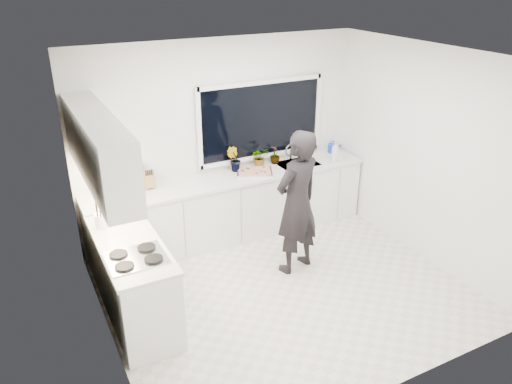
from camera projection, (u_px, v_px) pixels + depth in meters
floor at (284, 290)px, 5.92m from camera, size 4.00×3.50×0.02m
wall_back at (221, 140)px, 6.78m from camera, size 4.00×0.02×2.70m
wall_left at (96, 227)px, 4.51m from camera, size 0.02×3.50×2.70m
wall_right at (426, 156)px, 6.20m from camera, size 0.02×3.50×2.70m
ceiling at (291, 57)px, 4.80m from camera, size 4.00×3.50×0.02m
window at (261, 120)px, 6.92m from camera, size 1.80×0.02×1.00m
base_cabinets_back at (232, 208)px, 6.91m from camera, size 3.92×0.58×0.88m
base_cabinets_left at (134, 281)px, 5.32m from camera, size 0.58×1.60×0.88m
countertop_back at (232, 178)px, 6.71m from camera, size 3.94×0.62×0.04m
countertop_left at (129, 244)px, 5.13m from camera, size 0.62×1.60×0.04m
upper_cabinets at (98, 148)px, 4.96m from camera, size 0.34×2.10×0.70m
sink at (297, 167)px, 7.17m from camera, size 0.58×0.42×0.14m
faucet at (291, 152)px, 7.26m from camera, size 0.03×0.03×0.22m
stovetop at (136, 257)px, 4.82m from camera, size 0.56×0.48×0.03m
person at (297, 203)px, 5.99m from camera, size 0.76×0.60×1.82m
pizza_tray at (254, 172)px, 6.82m from camera, size 0.58×0.52×0.03m
pizza at (254, 171)px, 6.81m from camera, size 0.53×0.46×0.01m
watering_can at (332, 148)px, 7.55m from camera, size 0.18×0.18×0.13m
paper_towel_roll at (110, 187)px, 6.07m from camera, size 0.14×0.14×0.26m
knife_block at (149, 180)px, 6.32m from camera, size 0.13×0.10×0.22m
utensil_crock at (101, 221)px, 5.37m from camera, size 0.14×0.14×0.16m
picture_frame_large at (128, 178)px, 6.29m from camera, size 0.21×0.10×0.28m
picture_frame_small at (134, 177)px, 6.32m from camera, size 0.25×0.04×0.30m
herb_plants at (255, 157)px, 6.96m from camera, size 0.85×0.24×0.34m
soap_bottles at (336, 152)px, 7.20m from camera, size 0.21×0.16×0.30m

